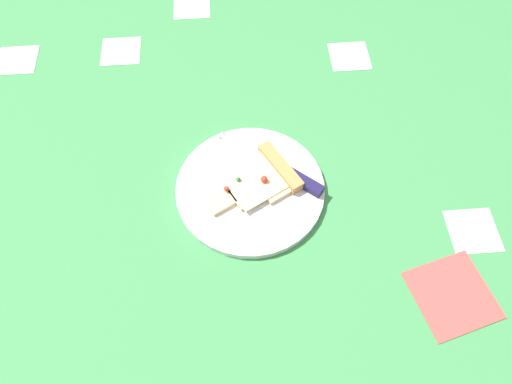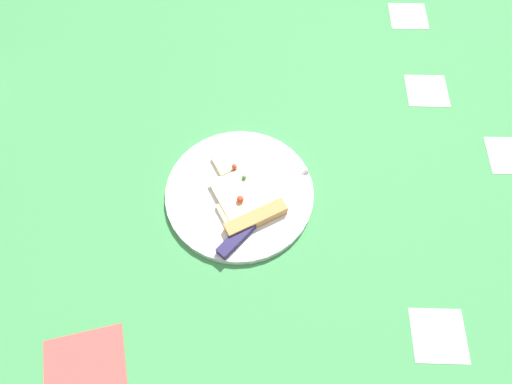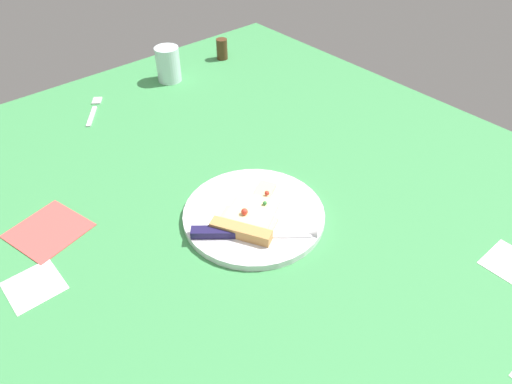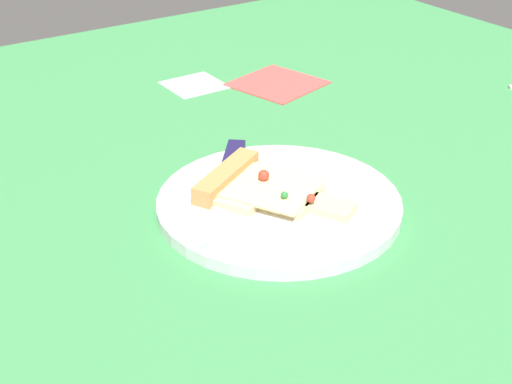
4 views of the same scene
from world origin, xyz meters
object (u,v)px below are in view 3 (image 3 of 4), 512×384
at_px(napkin, 48,230).
at_px(drinking_glass, 168,64).
at_px(pepper_shaker, 222,49).
at_px(plate, 254,215).
at_px(knife, 241,233).
at_px(pizza_slice, 249,218).
at_px(fork, 94,109).

bearing_deg(napkin, drinking_glass, -143.92).
bearing_deg(pepper_shaker, napkin, 28.55).
height_order(plate, pepper_shaker, pepper_shaker).
bearing_deg(drinking_glass, napkin, 36.08).
bearing_deg(napkin, knife, 135.26).
bearing_deg(pizza_slice, fork, 153.90).
xyz_separation_m(pizza_slice, napkin, (0.31, -0.25, -0.02)).
height_order(pizza_slice, knife, pizza_slice).
bearing_deg(pizza_slice, drinking_glass, 131.68).
bearing_deg(drinking_glass, pepper_shaker, -175.44).
bearing_deg(plate, drinking_glass, -108.01).
height_order(knife, fork, knife).
xyz_separation_m(pepper_shaker, napkin, (0.75, 0.41, -0.03)).
bearing_deg(knife, plate, 159.33).
bearing_deg(drinking_glass, fork, 3.46).
relative_size(knife, pepper_shaker, 3.02).
relative_size(plate, knife, 1.45).
relative_size(pepper_shaker, fork, 0.48).
xyz_separation_m(plate, pepper_shaker, (-0.42, -0.64, 0.03)).
height_order(drinking_glass, pepper_shaker, drinking_glass).
distance_m(pepper_shaker, fork, 0.47).
height_order(plate, napkin, plate).
height_order(pizza_slice, napkin, pizza_slice).
relative_size(plate, fork, 2.12).
xyz_separation_m(drinking_glass, pepper_shaker, (-0.21, -0.02, -0.02)).
relative_size(plate, drinking_glass, 2.81).
bearing_deg(pizza_slice, plate, 90.00).
distance_m(plate, drinking_glass, 0.66).
bearing_deg(napkin, pizza_slice, 141.21).
xyz_separation_m(fork, napkin, (0.28, 0.37, -0.00)).
bearing_deg(pepper_shaker, fork, 3.96).
distance_m(knife, fork, 0.64).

